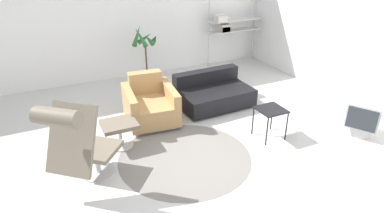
{
  "coord_description": "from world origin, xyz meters",
  "views": [
    {
      "loc": [
        -1.65,
        -3.81,
        2.73
      ],
      "look_at": [
        0.25,
        0.21,
        0.55
      ],
      "focal_mm": 32.0,
      "sensor_mm": 36.0,
      "label": 1
    }
  ],
  "objects_px": {
    "lounge_chair": "(77,139)",
    "potted_plant": "(146,57)",
    "crt_television": "(364,117)",
    "shelf_unit": "(228,25)",
    "couch_low": "(213,94)",
    "side_table": "(271,112)",
    "armchair_red": "(150,106)",
    "ottoman": "(119,128)"
  },
  "relations": [
    {
      "from": "lounge_chair",
      "to": "crt_television",
      "type": "distance_m",
      "value": 4.11
    },
    {
      "from": "side_table",
      "to": "potted_plant",
      "type": "relative_size",
      "value": 0.4
    },
    {
      "from": "armchair_red",
      "to": "shelf_unit",
      "type": "xyz_separation_m",
      "value": [
        2.58,
        1.91,
        0.68
      ]
    },
    {
      "from": "lounge_chair",
      "to": "potted_plant",
      "type": "height_order",
      "value": "lounge_chair"
    },
    {
      "from": "lounge_chair",
      "to": "crt_television",
      "type": "relative_size",
      "value": 1.99
    },
    {
      "from": "ottoman",
      "to": "armchair_red",
      "type": "bearing_deg",
      "value": 40.1
    },
    {
      "from": "armchair_red",
      "to": "potted_plant",
      "type": "bearing_deg",
      "value": -101.05
    },
    {
      "from": "shelf_unit",
      "to": "potted_plant",
      "type": "bearing_deg",
      "value": -172.5
    },
    {
      "from": "couch_low",
      "to": "side_table",
      "type": "bearing_deg",
      "value": 97.76
    },
    {
      "from": "ottoman",
      "to": "side_table",
      "type": "bearing_deg",
      "value": -18.72
    },
    {
      "from": "lounge_chair",
      "to": "crt_television",
      "type": "bearing_deg",
      "value": 32.87
    },
    {
      "from": "armchair_red",
      "to": "couch_low",
      "type": "relative_size",
      "value": 0.74
    },
    {
      "from": "ottoman",
      "to": "crt_television",
      "type": "distance_m",
      "value": 3.65
    },
    {
      "from": "potted_plant",
      "to": "shelf_unit",
      "type": "distance_m",
      "value": 2.14
    },
    {
      "from": "side_table",
      "to": "potted_plant",
      "type": "height_order",
      "value": "potted_plant"
    },
    {
      "from": "ottoman",
      "to": "potted_plant",
      "type": "relative_size",
      "value": 0.41
    },
    {
      "from": "potted_plant",
      "to": "lounge_chair",
      "type": "bearing_deg",
      "value": -121.23
    },
    {
      "from": "ottoman",
      "to": "side_table",
      "type": "relative_size",
      "value": 1.04
    },
    {
      "from": "side_table",
      "to": "lounge_chair",
      "type": "bearing_deg",
      "value": -179.09
    },
    {
      "from": "armchair_red",
      "to": "crt_television",
      "type": "bearing_deg",
      "value": 152.3
    },
    {
      "from": "lounge_chair",
      "to": "potted_plant",
      "type": "relative_size",
      "value": 1.01
    },
    {
      "from": "potted_plant",
      "to": "crt_television",
      "type": "bearing_deg",
      "value": -56.69
    },
    {
      "from": "couch_low",
      "to": "potted_plant",
      "type": "xyz_separation_m",
      "value": [
        -0.73,
        1.54,
        0.35
      ]
    },
    {
      "from": "armchair_red",
      "to": "potted_plant",
      "type": "xyz_separation_m",
      "value": [
        0.49,
        1.64,
        0.29
      ]
    },
    {
      "from": "armchair_red",
      "to": "potted_plant",
      "type": "height_order",
      "value": "potted_plant"
    },
    {
      "from": "couch_low",
      "to": "crt_television",
      "type": "distance_m",
      "value": 2.46
    },
    {
      "from": "lounge_chair",
      "to": "potted_plant",
      "type": "xyz_separation_m",
      "value": [
        1.78,
        2.94,
        -0.13
      ]
    },
    {
      "from": "crt_television",
      "to": "shelf_unit",
      "type": "distance_m",
      "value": 3.8
    },
    {
      "from": "side_table",
      "to": "shelf_unit",
      "type": "bearing_deg",
      "value": 70.5
    },
    {
      "from": "side_table",
      "to": "ottoman",
      "type": "bearing_deg",
      "value": 161.28
    },
    {
      "from": "couch_low",
      "to": "side_table",
      "type": "height_order",
      "value": "couch_low"
    },
    {
      "from": "ottoman",
      "to": "shelf_unit",
      "type": "xyz_separation_m",
      "value": [
        3.23,
        2.46,
        0.67
      ]
    },
    {
      "from": "potted_plant",
      "to": "side_table",
      "type": "bearing_deg",
      "value": -71.55
    },
    {
      "from": "crt_television",
      "to": "side_table",
      "type": "bearing_deg",
      "value": 36.47
    },
    {
      "from": "armchair_red",
      "to": "side_table",
      "type": "relative_size",
      "value": 2.03
    },
    {
      "from": "crt_television",
      "to": "shelf_unit",
      "type": "xyz_separation_m",
      "value": [
        -0.19,
        3.74,
        0.64
      ]
    },
    {
      "from": "side_table",
      "to": "potted_plant",
      "type": "bearing_deg",
      "value": 108.45
    },
    {
      "from": "ottoman",
      "to": "shelf_unit",
      "type": "distance_m",
      "value": 4.11
    },
    {
      "from": "potted_plant",
      "to": "shelf_unit",
      "type": "relative_size",
      "value": 0.65
    },
    {
      "from": "armchair_red",
      "to": "couch_low",
      "type": "height_order",
      "value": "armchair_red"
    },
    {
      "from": "armchair_red",
      "to": "lounge_chair",
      "type": "bearing_deg",
      "value": 51.06
    },
    {
      "from": "lounge_chair",
      "to": "potted_plant",
      "type": "distance_m",
      "value": 3.44
    }
  ]
}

